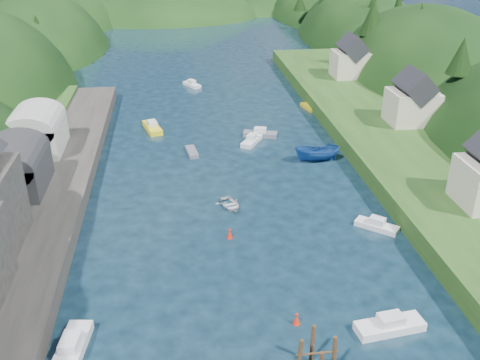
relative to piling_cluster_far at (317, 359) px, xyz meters
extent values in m
plane|color=black|center=(-2.54, 47.46, -1.40)|extent=(600.00, 600.00, 0.00)
ellipsoid|color=black|center=(-47.54, 115.46, -9.84)|extent=(44.00, 75.56, 48.19)
ellipsoid|color=black|center=(-47.54, 157.46, -8.23)|extent=(44.00, 75.56, 39.00)
ellipsoid|color=black|center=(42.46, 72.46, -9.80)|extent=(36.00, 75.56, 48.00)
ellipsoid|color=black|center=(42.46, 115.46, -9.19)|extent=(36.00, 75.56, 44.49)
ellipsoid|color=black|center=(42.46, 157.46, -7.70)|extent=(36.00, 75.56, 36.00)
ellipsoid|color=black|center=(-12.54, 167.46, -11.40)|extent=(80.00, 60.00, 44.00)
ellipsoid|color=black|center=(15.46, 177.46, -13.40)|extent=(70.00, 56.00, 36.00)
cone|color=black|center=(-41.38, 81.10, 6.91)|extent=(5.28, 5.28, 4.94)
cone|color=black|center=(-38.91, 96.96, 7.53)|extent=(4.07, 4.07, 5.88)
cone|color=black|center=(-43.62, 112.25, 8.33)|extent=(4.56, 4.56, 8.06)
cone|color=black|center=(-45.29, 121.93, 6.55)|extent=(4.75, 4.75, 5.23)
cone|color=black|center=(-43.18, 136.10, 7.32)|extent=(4.27, 4.27, 6.74)
cone|color=black|center=(33.71, 46.59, 10.86)|extent=(4.07, 4.07, 5.56)
cone|color=black|center=(38.63, 59.39, 6.99)|extent=(3.40, 3.40, 6.25)
cone|color=black|center=(38.72, 72.72, 10.24)|extent=(4.94, 4.94, 9.23)
cone|color=black|center=(31.75, 79.69, 11.24)|extent=(5.25, 5.25, 7.18)
cone|color=black|center=(41.80, 91.26, 11.52)|extent=(3.36, 3.36, 8.92)
cone|color=black|center=(39.05, 99.99, 9.75)|extent=(4.57, 4.57, 7.99)
cone|color=black|center=(39.13, 113.85, 7.61)|extent=(3.59, 3.59, 6.14)
cone|color=black|center=(29.33, 134.54, 7.00)|extent=(3.83, 3.83, 5.51)
cube|color=#2D2B28|center=(-26.54, 17.46, -0.40)|extent=(12.00, 110.00, 2.00)
cube|color=#2D2D30|center=(-28.54, 30.46, 2.60)|extent=(7.00, 9.00, 4.00)
cylinder|color=#2D2D30|center=(-28.54, 30.46, 4.60)|extent=(7.00, 9.00, 7.00)
cube|color=#B2B2A8|center=(-28.54, 42.46, 2.60)|extent=(7.00, 9.00, 4.00)
cylinder|color=#B2B2A8|center=(-28.54, 42.46, 4.60)|extent=(7.00, 9.00, 7.00)
cube|color=#234719|center=(22.46, 37.46, -0.20)|extent=(16.00, 120.00, 2.40)
cube|color=beige|center=(26.46, 45.46, 3.50)|extent=(7.00, 6.00, 5.00)
cube|color=black|center=(26.46, 45.46, 6.84)|extent=(5.15, 6.24, 5.15)
cube|color=beige|center=(25.46, 72.46, 3.50)|extent=(7.00, 6.00, 5.00)
cube|color=black|center=(25.46, 72.46, 6.84)|extent=(5.15, 6.24, 5.15)
cylinder|color=#382314|center=(1.35, 0.00, -0.03)|extent=(0.32, 0.32, 3.94)
cylinder|color=#382314|center=(0.00, 1.35, -0.03)|extent=(0.32, 0.32, 3.94)
cylinder|color=#382314|center=(0.00, 0.00, 0.60)|extent=(3.23, 0.16, 0.16)
cone|color=red|center=(-0.23, 5.55, -0.95)|extent=(0.70, 0.70, 0.90)
sphere|color=red|center=(-0.23, 5.55, -0.45)|extent=(0.30, 0.30, 0.30)
cone|color=red|center=(-4.37, 19.72, -0.95)|extent=(0.70, 0.70, 0.90)
sphere|color=red|center=(-4.37, 19.72, -0.45)|extent=(0.30, 0.30, 0.30)
cube|color=white|center=(7.29, 3.84, -1.04)|extent=(6.00, 2.65, 0.81)
cube|color=silver|center=(7.29, 3.84, -0.24)|extent=(2.19, 1.59, 0.70)
cube|color=silver|center=(1.88, 46.01, -1.08)|extent=(4.05, 5.26, 0.72)
cube|color=silver|center=(1.88, 46.01, -0.34)|extent=(1.93, 2.14, 0.70)
cube|color=slate|center=(3.56, 48.59, -1.07)|extent=(5.52, 3.09, 0.73)
cube|color=silver|center=(3.56, 48.59, -0.32)|extent=(2.10, 1.67, 0.70)
imported|color=#19468D|center=(9.96, 38.09, -0.30)|extent=(6.58, 2.66, 2.51)
cube|color=yellow|center=(-13.28, 53.48, -1.02)|extent=(3.46, 6.30, 0.84)
cube|color=silver|center=(-13.28, 53.48, -0.21)|extent=(1.88, 2.38, 0.70)
cube|color=gold|center=(14.39, 60.77, -1.13)|extent=(2.38, 4.56, 0.61)
cube|color=silver|center=(11.95, 19.57, -1.10)|extent=(4.62, 4.22, 0.66)
cube|color=silver|center=(11.95, 19.57, -0.39)|extent=(1.97, 1.89, 0.70)
cube|color=slate|center=(-7.38, 43.09, -1.14)|extent=(1.92, 4.23, 0.57)
cube|color=silver|center=(-18.57, 4.39, -1.02)|extent=(2.78, 6.21, 0.84)
cube|color=silver|center=(-18.57, 4.39, -0.21)|extent=(1.66, 2.27, 0.70)
imported|color=silver|center=(-3.56, 26.50, -1.14)|extent=(3.83, 4.64, 0.83)
cube|color=white|center=(-5.84, 77.70, -1.10)|extent=(3.67, 4.92, 0.67)
cube|color=silver|center=(-5.84, 77.70, -0.39)|extent=(1.77, 1.99, 0.70)
camera|label=1|loc=(-9.38, -28.79, 29.52)|focal=40.00mm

